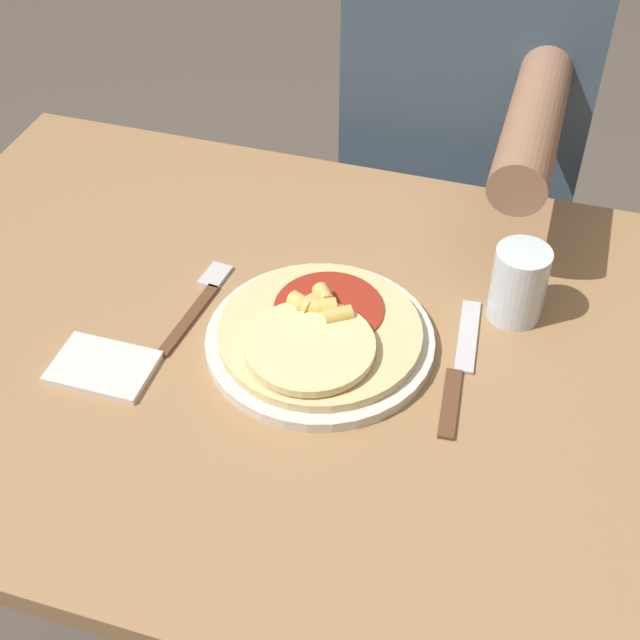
{
  "coord_description": "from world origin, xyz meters",
  "views": [
    {
      "loc": [
        0.21,
        -0.7,
        1.46
      ],
      "look_at": [
        -0.01,
        0.01,
        0.77
      ],
      "focal_mm": 50.0,
      "sensor_mm": 36.0,
      "label": 1
    }
  ],
  "objects_px": {
    "dining_table": "(325,415)",
    "pizza": "(318,332)",
    "fork": "(199,302)",
    "plate": "(320,341)",
    "drinking_glass": "(518,284)",
    "knife": "(459,368)",
    "person_diner": "(467,139)"
  },
  "relations": [
    {
      "from": "pizza",
      "to": "drinking_glass",
      "type": "xyz_separation_m",
      "value": [
        0.21,
        0.12,
        0.02
      ]
    },
    {
      "from": "dining_table",
      "to": "knife",
      "type": "height_order",
      "value": "knife"
    },
    {
      "from": "dining_table",
      "to": "drinking_glass",
      "type": "distance_m",
      "value": 0.29
    },
    {
      "from": "plate",
      "to": "drinking_glass",
      "type": "bearing_deg",
      "value": 29.97
    },
    {
      "from": "knife",
      "to": "person_diner",
      "type": "relative_size",
      "value": 0.19
    },
    {
      "from": "plate",
      "to": "drinking_glass",
      "type": "distance_m",
      "value": 0.24
    },
    {
      "from": "fork",
      "to": "knife",
      "type": "xyz_separation_m",
      "value": [
        0.32,
        -0.02,
        0.0
      ]
    },
    {
      "from": "plate",
      "to": "person_diner",
      "type": "distance_m",
      "value": 0.57
    },
    {
      "from": "plate",
      "to": "person_diner",
      "type": "xyz_separation_m",
      "value": [
        0.08,
        0.56,
        -0.05
      ]
    },
    {
      "from": "drinking_glass",
      "to": "dining_table",
      "type": "bearing_deg",
      "value": -147.65
    },
    {
      "from": "drinking_glass",
      "to": "plate",
      "type": "bearing_deg",
      "value": -150.03
    },
    {
      "from": "dining_table",
      "to": "plate",
      "type": "xyz_separation_m",
      "value": [
        -0.01,
        0.01,
        0.12
      ]
    },
    {
      "from": "dining_table",
      "to": "knife",
      "type": "relative_size",
      "value": 5.28
    },
    {
      "from": "plate",
      "to": "knife",
      "type": "height_order",
      "value": "plate"
    },
    {
      "from": "pizza",
      "to": "dining_table",
      "type": "bearing_deg",
      "value": -11.1
    },
    {
      "from": "fork",
      "to": "person_diner",
      "type": "height_order",
      "value": "person_diner"
    },
    {
      "from": "knife",
      "to": "drinking_glass",
      "type": "distance_m",
      "value": 0.13
    },
    {
      "from": "fork",
      "to": "knife",
      "type": "bearing_deg",
      "value": -3.1
    },
    {
      "from": "pizza",
      "to": "person_diner",
      "type": "xyz_separation_m",
      "value": [
        0.08,
        0.56,
        -0.07
      ]
    },
    {
      "from": "fork",
      "to": "drinking_glass",
      "type": "distance_m",
      "value": 0.38
    },
    {
      "from": "plate",
      "to": "pizza",
      "type": "relative_size",
      "value": 1.13
    },
    {
      "from": "dining_table",
      "to": "pizza",
      "type": "relative_size",
      "value": 4.96
    },
    {
      "from": "plate",
      "to": "drinking_glass",
      "type": "relative_size",
      "value": 2.78
    },
    {
      "from": "dining_table",
      "to": "fork",
      "type": "distance_m",
      "value": 0.21
    },
    {
      "from": "dining_table",
      "to": "fork",
      "type": "relative_size",
      "value": 6.62
    },
    {
      "from": "plate",
      "to": "fork",
      "type": "bearing_deg",
      "value": 170.73
    },
    {
      "from": "knife",
      "to": "fork",
      "type": "bearing_deg",
      "value": 176.9
    },
    {
      "from": "person_diner",
      "to": "fork",
      "type": "bearing_deg",
      "value": -114.17
    },
    {
      "from": "plate",
      "to": "drinking_glass",
      "type": "height_order",
      "value": "drinking_glass"
    },
    {
      "from": "plate",
      "to": "pizza",
      "type": "distance_m",
      "value": 0.02
    },
    {
      "from": "pizza",
      "to": "fork",
      "type": "xyz_separation_m",
      "value": [
        -0.16,
        0.03,
        -0.02
      ]
    },
    {
      "from": "fork",
      "to": "person_diner",
      "type": "xyz_separation_m",
      "value": [
        0.24,
        0.53,
        -0.04
      ]
    }
  ]
}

